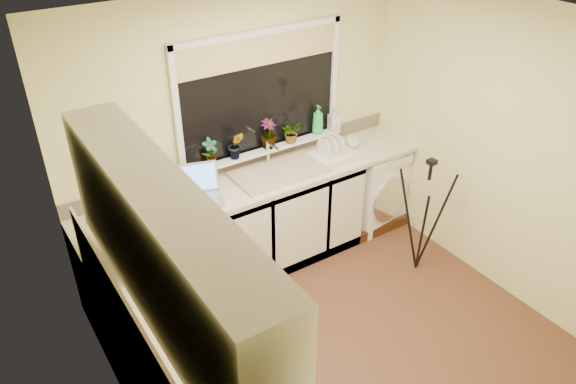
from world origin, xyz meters
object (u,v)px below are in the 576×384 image
Objects in this scene: dish_rack at (332,156)px; cup_back at (353,143)px; cup_left at (220,377)px; steel_jar at (196,374)px; laptop at (198,190)px; washing_machine at (370,184)px; plant_a at (211,152)px; plant_b at (236,145)px; soap_bottle_green at (318,120)px; plant_c at (268,134)px; kettle at (150,256)px; soap_bottle_clear at (334,119)px; tripod at (423,217)px; microwave at (137,238)px; plant_d at (291,132)px.

cup_back is at bearing 12.83° from dish_rack.
cup_back is 2.92m from cup_left.
laptop is at bearing 64.26° from steel_jar.
cup_back is (2.43, 1.70, -0.01)m from steel_jar.
steel_jar is (-2.68, -1.67, 0.54)m from washing_machine.
plant_a is 2.15m from cup_left.
plant_a is at bearing 64.47° from cup_left.
cup_back is at bearing -7.98° from plant_b.
plant_a is 0.92× the size of soap_bottle_green.
plant_c reaches higher than plant_a.
kettle reaches higher than washing_machine.
soap_bottle_clear is at bearing -5.37° from soap_bottle_green.
tripod is (0.41, -0.81, -0.36)m from dish_rack.
tripod is at bearing -5.00° from kettle.
dish_rack is at bearing 14.37° from laptop.
soap_bottle_green reaches higher than tripod.
soap_bottle_green is (2.01, 0.67, 0.14)m from microwave.
washing_machine is 1.33m from plant_c.
laptop is at bearing 168.38° from tripod.
cup_left is (-2.02, -1.69, 0.02)m from dish_rack.
kettle is at bearing -172.48° from washing_machine.
plant_a reaches higher than laptop.
plant_c is 2.72× the size of cup_left.
steel_jar is 2.13m from plant_a.
laptop is 0.82m from microwave.
plant_b is at bearing 179.82° from plant_d.
kettle is 0.21× the size of tripod.
laptop is 1.89× the size of kettle.
kettle and tripod have the same top height.
plant_c reaches higher than plant_d.
plant_c reaches higher than dish_rack.
cup_left is (-0.04, -1.08, -0.07)m from kettle.
laptop is at bearing -171.36° from soap_bottle_green.
kettle reaches higher than steel_jar.
soap_bottle_clear reaches higher than microwave.
tripod is 11.60× the size of cup_left.
laptop is 0.39× the size of tripod.
soap_bottle_clear is 0.29m from cup_back.
steel_jar is (-2.12, -1.61, 0.03)m from dish_rack.
laptop is at bearing -170.14° from plant_d.
soap_bottle_green reaches higher than plant_b.
soap_bottle_green is 0.18m from soap_bottle_clear.
kettle is at bearing 87.71° from cup_left.
microwave is (-1.98, -0.40, 0.12)m from dish_rack.
plant_a reaches higher than steel_jar.
cup_left is at bearing -144.73° from tripod.
soap_bottle_green is at bearing 125.03° from tripod.
steel_jar is at bearing -118.89° from plant_a.
soap_bottle_green is at bearing -0.54° from plant_c.
tripod is at bearing 19.77° from cup_left.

